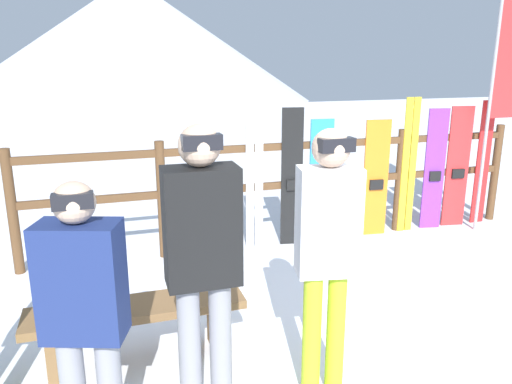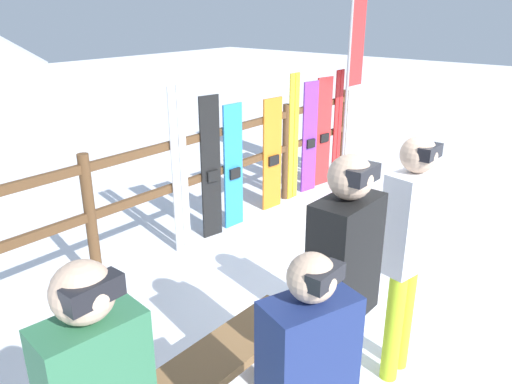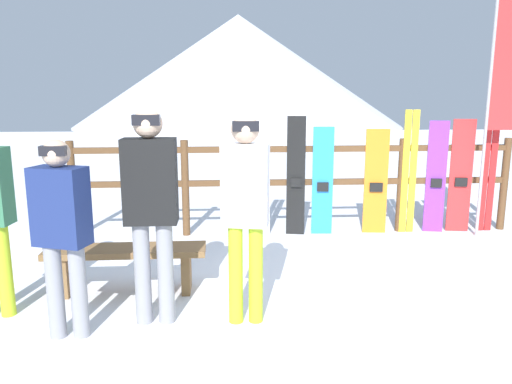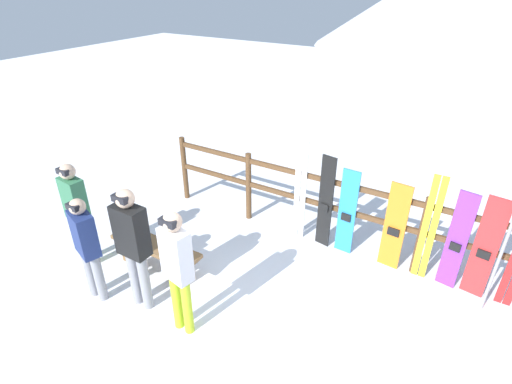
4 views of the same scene
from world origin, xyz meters
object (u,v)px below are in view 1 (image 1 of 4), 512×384
bench (138,319)px  ski_pair_white (254,174)px  ski_pair_red (483,163)px  rental_flag (502,68)px  ski_pair_yellow (409,166)px  person_white (327,243)px  snowboard_purple (434,170)px  person_black (203,253)px  person_navy (84,309)px  snowboard_blue (321,182)px  snowboard_orange (376,179)px  snowboard_black_stripe (292,178)px  snowboard_red (457,168)px

bench → ski_pair_white: (1.44, 1.87, 0.53)m
ski_pair_red → rental_flag: rental_flag is taller
ski_pair_yellow → ski_pair_white: bearing=180.0°
ski_pair_yellow → ski_pair_red: 1.10m
bench → person_white: person_white is taller
ski_pair_yellow → ski_pair_red: (1.10, 0.00, -0.03)m
snowboard_purple → rental_flag: 1.40m
ski_pair_yellow → snowboard_purple: (0.37, -0.00, -0.08)m
person_black → ski_pair_red: bearing=31.1°
bench → person_navy: size_ratio=0.96×
snowboard_blue → bench: bearing=-140.3°
person_black → person_navy: bearing=-162.0°
bench → snowboard_orange: bearing=32.1°
person_white → rental_flag: rental_flag is taller
person_black → ski_pair_white: bearing=66.5°
ski_pair_white → person_navy: bearing=-122.5°
snowboard_blue → snowboard_purple: size_ratio=0.95×
bench → person_black: person_black is taller
person_black → ski_pair_white: (1.09, 2.52, -0.17)m
snowboard_black_stripe → snowboard_orange: snowboard_black_stripe is taller
person_white → ski_pair_white: bearing=82.3°
person_navy → rental_flag: rental_flag is taller
snowboard_black_stripe → rental_flag: bearing=-5.6°
snowboard_orange → rental_flag: bearing=-9.6°
snowboard_orange → ski_pair_yellow: 0.47m
person_black → snowboard_black_stripe: bearing=58.6°
snowboard_blue → person_black: bearing=-127.0°
snowboard_red → snowboard_purple: bearing=-180.0°
snowboard_purple → snowboard_red: (0.34, 0.00, 0.01)m
ski_pair_red → rental_flag: 1.22m
snowboard_blue → snowboard_orange: size_ratio=1.02×
snowboard_red → bench: bearing=-155.7°
person_navy → snowboard_purple: (4.08, 2.72, -0.15)m
person_black → ski_pair_white: person_black is taller
snowboard_purple → bench: bearing=-153.8°
bench → person_navy: person_navy is taller
snowboard_orange → snowboard_purple: (0.82, 0.00, 0.05)m
ski_pair_yellow → snowboard_red: (0.72, -0.00, -0.07)m
snowboard_orange → ski_pair_red: ski_pair_red is taller
ski_pair_red → snowboard_black_stripe: bearing=-179.9°
person_navy → person_white: bearing=6.8°
person_white → snowboard_red: (3.03, 2.56, -0.26)m
snowboard_blue → ski_pair_yellow: 1.18m
snowboard_blue → ski_pair_white: bearing=179.8°
person_navy → snowboard_orange: person_navy is taller
person_navy → ski_pair_yellow: bearing=36.3°
person_navy → ski_pair_red: bearing=29.5°
ski_pair_white → snowboard_black_stripe: (0.44, -0.00, -0.08)m
person_black → ski_pair_yellow: (3.07, 2.52, -0.21)m
person_white → ski_pair_yellow: 3.46m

